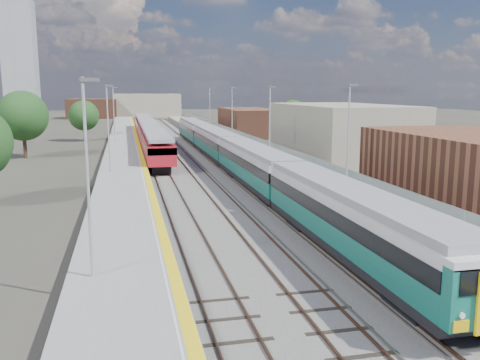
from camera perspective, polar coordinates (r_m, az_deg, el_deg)
name	(u,v)px	position (r m, az deg, el deg)	size (l,w,h in m)	color
ground	(200,157)	(62.42, -4.56, 2.60)	(320.00, 320.00, 0.00)	#47443A
ballast_bed	(179,155)	(64.61, -6.85, 2.84)	(10.50, 155.00, 0.06)	#565451
tracks	(182,152)	(66.31, -6.49, 3.10)	(8.96, 160.00, 0.17)	#4C3323
platform_right	(237,149)	(65.73, -0.31, 3.47)	(4.70, 155.00, 8.52)	slate
platform_left	(124,152)	(64.21, -12.91, 3.05)	(4.30, 155.00, 8.52)	slate
buildings	(89,81)	(150.19, -16.60, 10.64)	(72.00, 185.50, 40.00)	brown
green_train	(232,151)	(50.68, -0.95, 3.26)	(2.67, 74.36, 2.94)	black
red_train	(148,132)	(75.13, -10.25, 5.29)	(2.73, 55.50, 3.45)	black
tree_b	(23,116)	(65.90, -23.22, 6.63)	(5.93, 5.93, 8.03)	#382619
tree_c	(84,116)	(85.19, -17.14, 6.92)	(4.78, 4.78, 6.48)	#382619
tree_d	(293,114)	(87.81, 5.94, 7.40)	(4.79, 4.79, 6.50)	#382619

